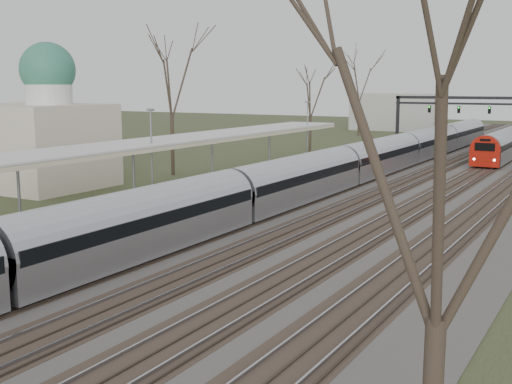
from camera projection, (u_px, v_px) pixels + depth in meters
track_bed at (404, 179)px, 50.20m from camera, size 24.00×160.00×0.22m
platform at (172, 197)px, 39.80m from camera, size 3.50×69.00×1.00m
canopy at (121, 148)px, 35.39m from camera, size 4.10×50.00×3.11m
dome_building at (34, 136)px, 45.96m from camera, size 10.00×8.00×10.30m
signal_gantry at (484, 106)px, 74.98m from camera, size 21.00×0.59×6.08m
tree_west_far at (171, 77)px, 51.46m from camera, size 5.50×5.50×11.33m
tree_east_near at (445, 142)px, 8.70m from camera, size 4.50×4.50×9.27m
train_near at (342, 168)px, 46.15m from camera, size 2.62×90.21×3.05m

